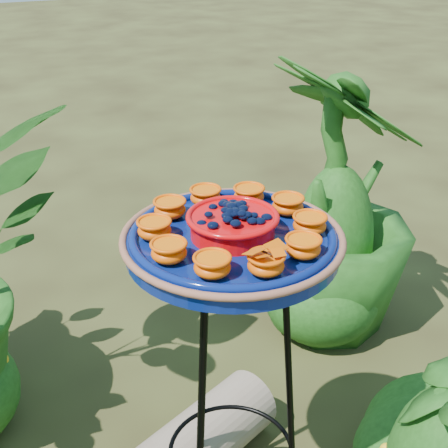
% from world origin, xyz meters
% --- Properties ---
extents(tripod_stand, '(0.33, 0.34, 0.82)m').
position_xyz_m(tripod_stand, '(0.05, -0.10, 0.50)').
color(tripod_stand, black).
rests_on(tripod_stand, ground).
extents(feeder_dish, '(0.46, 0.46, 0.10)m').
position_xyz_m(feeder_dish, '(0.05, -0.10, 0.86)').
color(feeder_dish, '#07185B').
rests_on(feeder_dish, tripod_stand).
extents(shrub_back_right, '(0.63, 0.63, 1.01)m').
position_xyz_m(shrub_back_right, '(0.76, 0.60, 0.50)').
color(shrub_back_right, '#194512').
rests_on(shrub_back_right, ground).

